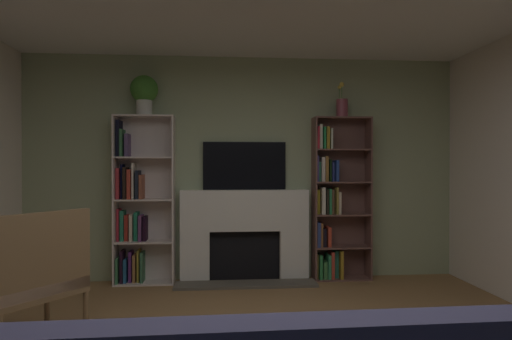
{
  "coord_description": "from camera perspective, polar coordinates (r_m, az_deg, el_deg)",
  "views": [
    {
      "loc": [
        -0.29,
        -2.42,
        1.35
      ],
      "look_at": [
        0.0,
        1.13,
        1.31
      ],
      "focal_mm": 30.81,
      "sensor_mm": 36.0,
      "label": 1
    }
  ],
  "objects": [
    {
      "name": "fireplace",
      "position": [
        5.21,
        -1.47,
        -8.27
      ],
      "size": [
        1.6,
        0.48,
        1.06
      ],
      "color": "white",
      "rests_on": "ground_plane"
    },
    {
      "name": "wall_back_accent",
      "position": [
        5.28,
        -1.55,
        0.27
      ],
      "size": [
        5.24,
        0.06,
        2.64
      ],
      "primitive_type": "cube",
      "color": "#9EAB83",
      "rests_on": "ground_plane"
    },
    {
      "name": "bookshelf_left",
      "position": [
        5.25,
        -15.03,
        -4.36
      ],
      "size": [
        0.67,
        0.27,
        1.92
      ],
      "color": "silver",
      "rests_on": "ground_plane"
    },
    {
      "name": "bookshelf_right",
      "position": [
        5.34,
        10.07,
        -4.19
      ],
      "size": [
        0.67,
        0.26,
        1.92
      ],
      "color": "brown",
      "rests_on": "ground_plane"
    },
    {
      "name": "vase_with_flowers",
      "position": [
        5.34,
        11.1,
        8.05
      ],
      "size": [
        0.14,
        0.14,
        0.41
      ],
      "color": "#873C4A",
      "rests_on": "bookshelf_right"
    },
    {
      "name": "tv",
      "position": [
        5.22,
        -1.51,
        0.55
      ],
      "size": [
        0.98,
        0.06,
        0.57
      ],
      "primitive_type": "cube",
      "color": "black",
      "rests_on": "fireplace"
    },
    {
      "name": "armchair",
      "position": [
        3.64,
        -27.05,
        -12.43
      ],
      "size": [
        0.86,
        0.88,
        1.02
      ],
      "color": "brown",
      "rests_on": "ground_plane"
    },
    {
      "name": "potted_plant",
      "position": [
        5.23,
        -14.31,
        9.79
      ],
      "size": [
        0.31,
        0.31,
        0.46
      ],
      "color": "silver",
      "rests_on": "bookshelf_left"
    }
  ]
}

